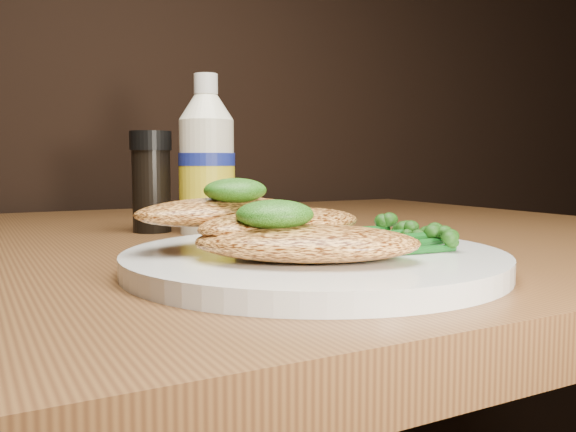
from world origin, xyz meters
TOP-DOWN VIEW (x-y plane):
  - plate at (0.05, 0.82)m, footprint 0.28×0.28m
  - chicken_front at (0.02, 0.78)m, footprint 0.17×0.15m
  - chicken_mid at (0.02, 0.83)m, footprint 0.16×0.11m
  - chicken_back at (-0.01, 0.87)m, footprint 0.15×0.09m
  - pesto_front at (0.00, 0.80)m, footprint 0.06×0.06m
  - pesto_back at (-0.00, 0.85)m, footprint 0.06×0.06m
  - broccolini_bundle at (0.09, 0.81)m, footprint 0.15×0.13m
  - mayo_bottle at (0.06, 1.07)m, footprint 0.08×0.08m
  - pepper_grinder at (0.01, 1.11)m, footprint 0.06×0.06m

SIDE VIEW (x-z plane):
  - plate at x=0.05m, z-range 0.75..0.76m
  - broccolini_bundle at x=0.09m, z-range 0.76..0.78m
  - chicken_front at x=0.02m, z-range 0.76..0.79m
  - chicken_mid at x=0.02m, z-range 0.77..0.80m
  - chicken_back at x=-0.01m, z-range 0.78..0.80m
  - pesto_front at x=0.00m, z-range 0.79..0.80m
  - pepper_grinder at x=0.01m, z-range 0.75..0.86m
  - pesto_back at x=0.00m, z-range 0.80..0.82m
  - mayo_bottle at x=0.06m, z-range 0.75..0.92m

